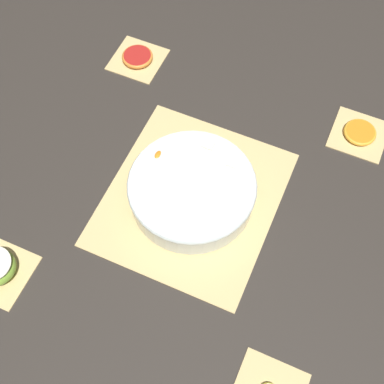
% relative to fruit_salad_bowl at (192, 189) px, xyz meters
% --- Properties ---
extents(ground_plane, '(6.00, 6.00, 0.00)m').
position_rel_fruit_salad_bowl_xyz_m(ground_plane, '(0.00, 0.00, -0.04)').
color(ground_plane, '#2D2823').
extents(bamboo_mat_center, '(0.40, 0.36, 0.01)m').
position_rel_fruit_salad_bowl_xyz_m(bamboo_mat_center, '(0.00, 0.00, -0.04)').
color(bamboo_mat_center, '#D6B775').
rests_on(bamboo_mat_center, ground_plane).
extents(coaster_mat_near_left, '(0.13, 0.13, 0.01)m').
position_rel_fruit_salad_bowl_xyz_m(coaster_mat_near_left, '(-0.31, -0.29, -0.04)').
color(coaster_mat_near_left, '#D6B775').
rests_on(coaster_mat_near_left, ground_plane).
extents(coaster_mat_near_right, '(0.13, 0.13, 0.01)m').
position_rel_fruit_salad_bowl_xyz_m(coaster_mat_near_right, '(0.31, -0.29, -0.04)').
color(coaster_mat_near_right, '#D6B775').
rests_on(coaster_mat_near_right, ground_plane).
extents(coaster_mat_far_left, '(0.13, 0.13, 0.01)m').
position_rel_fruit_salad_bowl_xyz_m(coaster_mat_far_left, '(-0.31, 0.29, -0.04)').
color(coaster_mat_far_left, '#D6B775').
rests_on(coaster_mat_far_left, ground_plane).
extents(fruit_salad_bowl, '(0.27, 0.27, 0.07)m').
position_rel_fruit_salad_bowl_xyz_m(fruit_salad_bowl, '(0.00, 0.00, 0.00)').
color(fruit_salad_bowl, silver).
rests_on(fruit_salad_bowl, bamboo_mat_center).
extents(orange_slice_whole, '(0.08, 0.08, 0.01)m').
position_rel_fruit_salad_bowl_xyz_m(orange_slice_whole, '(-0.31, 0.29, -0.03)').
color(orange_slice_whole, orange).
rests_on(orange_slice_whole, coaster_mat_far_left).
extents(grapefruit_slice, '(0.08, 0.08, 0.01)m').
position_rel_fruit_salad_bowl_xyz_m(grapefruit_slice, '(-0.31, -0.29, -0.03)').
color(grapefruit_slice, '#B2231E').
rests_on(grapefruit_slice, coaster_mat_near_left).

